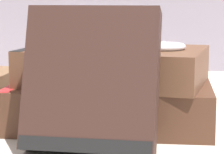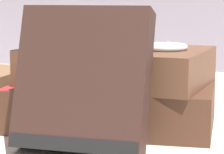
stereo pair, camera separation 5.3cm
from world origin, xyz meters
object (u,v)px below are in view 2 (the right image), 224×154
at_px(book_flat_bottom, 108,105).
at_px(reading_glasses, 107,101).
at_px(book_leaning_front, 82,85).
at_px(pocket_watch, 164,47).
at_px(book_flat_top, 113,66).

relative_size(book_flat_bottom, reading_glasses, 1.81).
distance_m(book_flat_bottom, book_leaning_front, 0.10).
bearing_deg(book_flat_bottom, pocket_watch, 1.92).
distance_m(book_flat_top, pocket_watch, 0.06).
bearing_deg(reading_glasses, book_leaning_front, -69.06).
bearing_deg(book_leaning_front, pocket_watch, 63.13).
height_order(book_flat_bottom, book_leaning_front, book_leaning_front).
relative_size(book_flat_top, book_leaning_front, 1.52).
xyz_separation_m(book_flat_bottom, reading_glasses, (-0.04, 0.12, -0.02)).
distance_m(book_flat_bottom, reading_glasses, 0.12).
xyz_separation_m(book_leaning_front, reading_glasses, (-0.04, 0.21, -0.06)).
relative_size(book_leaning_front, reading_glasses, 1.08).
height_order(book_flat_top, reading_glasses, book_flat_top).
bearing_deg(reading_glasses, book_flat_top, -60.29).
bearing_deg(pocket_watch, book_flat_top, 177.09).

